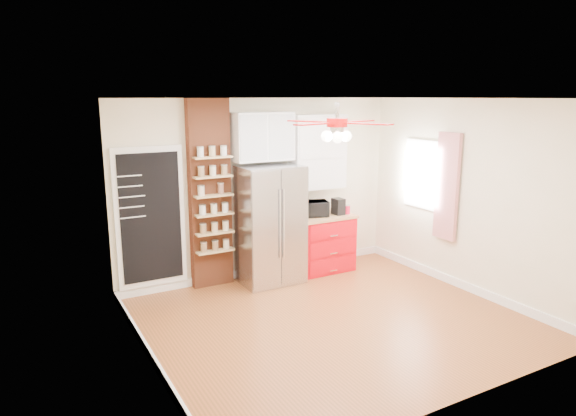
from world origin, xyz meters
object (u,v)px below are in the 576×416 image
red_cabinet (322,242)px  toaster_oven (314,209)px  fridge (269,225)px  canister_left (347,210)px  pantry_jar_oats (201,191)px  ceiling_fan (337,123)px  coffee_maker (338,206)px

red_cabinet → toaster_oven: bearing=-179.3°
fridge → canister_left: 1.34m
fridge → pantry_jar_oats: bearing=170.7°
toaster_oven → pantry_jar_oats: size_ratio=3.28×
ceiling_fan → pantry_jar_oats: ceiling_fan is taller
toaster_oven → canister_left: toaster_oven is taller
canister_left → pantry_jar_oats: (-2.32, 0.23, 0.47)m
toaster_oven → coffee_maker: 0.42m
coffee_maker → canister_left: 0.15m
toaster_oven → canister_left: (0.54, -0.12, -0.05)m
toaster_oven → canister_left: size_ratio=3.19×
coffee_maker → pantry_jar_oats: size_ratio=1.93×
fridge → toaster_oven: 0.81m
red_cabinet → canister_left: (0.37, -0.12, 0.52)m
pantry_jar_oats → toaster_oven: bearing=-3.6°
pantry_jar_oats → canister_left: bearing=-5.6°
pantry_jar_oats → red_cabinet: bearing=-3.2°
fridge → red_cabinet: fridge is taller
fridge → canister_left: fridge is taller
red_cabinet → canister_left: size_ratio=6.91×
canister_left → ceiling_fan: bearing=-129.6°
toaster_oven → coffee_maker: (0.41, -0.08, 0.01)m
ceiling_fan → canister_left: 2.49m
ceiling_fan → toaster_oven: (0.75, 1.68, -1.40)m
fridge → canister_left: (1.34, -0.07, 0.09)m
fridge → red_cabinet: size_ratio=1.86×
ceiling_fan → pantry_jar_oats: bearing=119.9°
canister_left → pantry_jar_oats: bearing=174.4°
fridge → toaster_oven: fridge is taller
pantry_jar_oats → coffee_maker: bearing=-5.0°
canister_left → pantry_jar_oats: pantry_jar_oats is taller
coffee_maker → toaster_oven: bearing=168.2°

